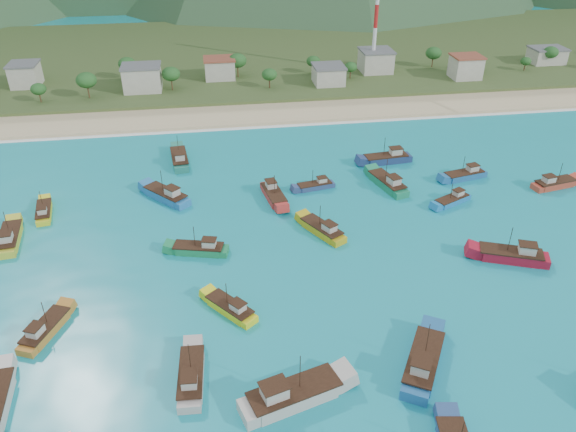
{
  "coord_description": "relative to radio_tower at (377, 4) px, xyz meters",
  "views": [
    {
      "loc": [
        -10.32,
        -70.17,
        56.84
      ],
      "look_at": [
        2.83,
        18.0,
        3.0
      ],
      "focal_mm": 35.0,
      "sensor_mm": 36.0,
      "label": 1
    }
  ],
  "objects": [
    {
      "name": "vegetation",
      "position": [
        -41.32,
        -4.52,
        -17.78
      ],
      "size": [
        277.46,
        25.56,
        8.89
      ],
      "color": "#235623",
      "rests_on": "ground"
    },
    {
      "name": "boat_19",
      "position": [
        -88.26,
        -77.53,
        -22.32
      ],
      "size": [
        4.06,
        9.23,
        5.27
      ],
      "rotation": [
        0.0,
        0.0,
        0.16
      ],
      "color": "yellow",
      "rests_on": "ground"
    },
    {
      "name": "boat_24",
      "position": [
        -4.78,
        -105.4,
        -22.01
      ],
      "size": [
        12.24,
        7.57,
        6.97
      ],
      "rotation": [
        0.0,
        0.0,
        1.19
      ],
      "color": "maroon",
      "rests_on": "ground"
    },
    {
      "name": "surf_line",
      "position": [
        -44.46,
        -38.5,
        -22.89
      ],
      "size": [
        400.0,
        2.5,
        0.08
      ],
      "primitive_type": "cube",
      "color": "white",
      "rests_on": "ground"
    },
    {
      "name": "beach",
      "position": [
        -44.46,
        -29.0,
        -22.89
      ],
      "size": [
        400.0,
        18.0,
        1.2
      ],
      "primitive_type": "cube",
      "color": "beige",
      "rests_on": "ground"
    },
    {
      "name": "boat_4",
      "position": [
        -42.8,
        -77.64,
        -22.16
      ],
      "size": [
        4.71,
        10.75,
        6.14
      ],
      "rotation": [
        0.0,
        0.0,
        3.3
      ],
      "color": "#B72E2A",
      "rests_on": "ground"
    },
    {
      "name": "boat_30",
      "position": [
        -0.01,
        -74.81,
        -22.22
      ],
      "size": [
        10.26,
        4.96,
        5.83
      ],
      "rotation": [
        0.0,
        0.0,
        1.79
      ],
      "color": "#1D5D97",
      "rests_on": "ground"
    },
    {
      "name": "boat_29",
      "position": [
        -7.06,
        -84.87,
        -22.36
      ],
      "size": [
        8.81,
        6.0,
        5.06
      ],
      "rotation": [
        0.0,
        0.0,
        2.02
      ],
      "color": "#1874BA",
      "rests_on": "ground"
    },
    {
      "name": "boat_18",
      "position": [
        -18.04,
        -76.28,
        -22.06
      ],
      "size": [
        6.39,
        11.86,
        6.72
      ],
      "rotation": [
        0.0,
        0.0,
        0.28
      ],
      "color": "#187D53",
      "rests_on": "ground"
    },
    {
      "name": "ground",
      "position": [
        -44.46,
        -108.0,
        -22.89
      ],
      "size": [
        600.0,
        600.0,
        0.0
      ],
      "primitive_type": "plane",
      "color": "#0D8695",
      "rests_on": "ground"
    },
    {
      "name": "boat_28",
      "position": [
        -53.73,
        -111.83,
        -22.29
      ],
      "size": [
        7.95,
        8.91,
        5.47
      ],
      "rotation": [
        0.0,
        0.0,
        0.68
      ],
      "color": "yellow",
      "rests_on": "ground"
    },
    {
      "name": "boat_17",
      "position": [
        -47.06,
        -130.14,
        -21.85
      ],
      "size": [
        13.89,
        7.64,
        7.87
      ],
      "rotation": [
        0.0,
        0.0,
        5.01
      ],
      "color": "beige",
      "rests_on": "ground"
    },
    {
      "name": "boat_1",
      "position": [
        -58.15,
        -95.22,
        -22.23
      ],
      "size": [
        10.2,
        5.19,
        5.79
      ],
      "rotation": [
        0.0,
        0.0,
        1.32
      ],
      "color": "#18814B",
      "rests_on": "ground"
    },
    {
      "name": "boat_21",
      "position": [
        -14.55,
        -64.36,
        -22.07
      ],
      "size": [
        11.49,
        4.32,
        6.64
      ],
      "rotation": [
        0.0,
        0.0,
        1.66
      ],
      "color": "navy",
      "rests_on": "ground"
    },
    {
      "name": "boat_8",
      "position": [
        17.26,
        -81.58,
        -22.21
      ],
      "size": [
        10.39,
        4.84,
        5.91
      ],
      "rotation": [
        0.0,
        0.0,
        4.91
      ],
      "color": "#B83D29",
      "rests_on": "ground"
    },
    {
      "name": "boat_7",
      "position": [
        -80.63,
        -112.64,
        -22.25
      ],
      "size": [
        6.35,
        9.95,
        5.67
      ],
      "rotation": [
        0.0,
        0.0,
        5.88
      ],
      "color": "#B57228",
      "rests_on": "ground"
    },
    {
      "name": "land",
      "position": [
        -44.46,
        32.0,
        -22.89
      ],
      "size": [
        400.0,
        110.0,
        2.4
      ],
      "primitive_type": "cube",
      "color": "#385123",
      "rests_on": "ground"
    },
    {
      "name": "village",
      "position": [
        -34.81,
        -4.19,
        -18.16
      ],
      "size": [
        213.88,
        20.71,
        7.17
      ],
      "color": "beige",
      "rests_on": "ground"
    },
    {
      "name": "radio_tower",
      "position": [
        0.0,
        0.0,
        0.0
      ],
      "size": [
        1.2,
        1.2,
        42.57
      ],
      "color": "red",
      "rests_on": "ground"
    },
    {
      "name": "boat_23",
      "position": [
        -28.83,
        -127.22,
        -21.92
      ],
      "size": [
        9.65,
        12.77,
        7.46
      ],
      "rotation": [
        0.0,
        0.0,
        5.75
      ],
      "color": "#1F5C97",
      "rests_on": "ground"
    },
    {
      "name": "boat_13",
      "position": [
        -62.26,
        -57.56,
        -22.05
      ],
      "size": [
        4.56,
        11.77,
        6.78
      ],
      "rotation": [
        0.0,
        0.0,
        0.1
      ],
      "color": "#1E7462",
      "rests_on": "ground"
    },
    {
      "name": "boat_5",
      "position": [
        -35.49,
        -92.2,
        -22.19
      ],
      "size": [
        7.66,
        10.32,
        6.01
      ],
      "rotation": [
        0.0,
        0.0,
        0.52
      ],
      "color": "gold",
      "rests_on": "ground"
    },
    {
      "name": "boat_3",
      "position": [
        -59.68,
        -124.93,
        -22.16
      ],
      "size": [
        3.63,
        10.62,
        6.19
      ],
      "rotation": [
        0.0,
        0.0,
        6.23
      ],
      "color": "#B3A9A1",
      "rests_on": "ground"
    },
    {
      "name": "boat_27",
      "position": [
        -64.66,
        -74.81,
        -22.06
      ],
      "size": [
        10.13,
        10.73,
        6.74
      ],
      "rotation": [
        0.0,
        0.0,
        0.73
      ],
      "color": "#226EAE",
      "rests_on": "ground"
    },
    {
      "name": "boat_0",
      "position": [
        -33.45,
        -74.57,
        -22.4
      ],
      "size": [
        8.47,
        3.92,
        4.82
      ],
      "rotation": [
        0.0,
        0.0,
        1.76
      ],
      "color": "navy",
      "rests_on": "ground"
    },
    {
      "name": "boat_11",
      "position": [
        -92.16,
        -86.8,
        -22.12
      ],
      "size": [
        4.52,
        11.12,
        6.38
      ],
      "rotation": [
        0.0,
        0.0,
        0.13
      ],
      "color": "gold",
      "rests_on": "ground"
    }
  ]
}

